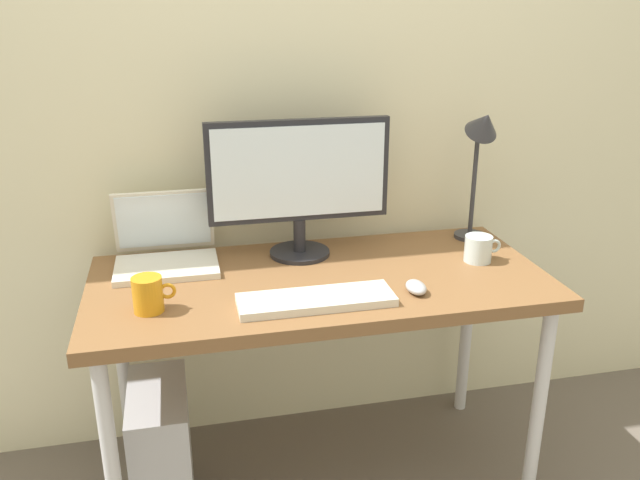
# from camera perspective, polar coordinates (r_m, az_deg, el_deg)

# --- Properties ---
(ground_plane) EXTENTS (6.00, 6.00, 0.00)m
(ground_plane) POSITION_cam_1_polar(r_m,az_deg,el_deg) (2.42, 0.00, -19.71)
(ground_plane) COLOR #665B51
(back_wall) EXTENTS (4.40, 0.04, 2.60)m
(back_wall) POSITION_cam_1_polar(r_m,az_deg,el_deg) (2.24, -2.22, 13.78)
(back_wall) COLOR beige
(back_wall) RESTS_ON ground_plane
(desk) EXTENTS (1.40, 0.65, 0.75)m
(desk) POSITION_cam_1_polar(r_m,az_deg,el_deg) (2.05, 0.00, -4.97)
(desk) COLOR brown
(desk) RESTS_ON ground_plane
(monitor) EXTENTS (0.59, 0.20, 0.45)m
(monitor) POSITION_cam_1_polar(r_m,az_deg,el_deg) (2.11, -1.84, 5.33)
(monitor) COLOR #232328
(monitor) RESTS_ON desk
(laptop) EXTENTS (0.32, 0.27, 0.23)m
(laptop) POSITION_cam_1_polar(r_m,az_deg,el_deg) (2.15, -13.31, -0.59)
(laptop) COLOR silver
(laptop) RESTS_ON desk
(desk_lamp) EXTENTS (0.11, 0.16, 0.48)m
(desk_lamp) POSITION_cam_1_polar(r_m,az_deg,el_deg) (2.29, 13.89, 8.07)
(desk_lamp) COLOR #333338
(desk_lamp) RESTS_ON desk
(keyboard) EXTENTS (0.44, 0.14, 0.02)m
(keyboard) POSITION_cam_1_polar(r_m,az_deg,el_deg) (1.84, -0.34, -5.25)
(keyboard) COLOR silver
(keyboard) RESTS_ON desk
(mouse) EXTENTS (0.06, 0.09, 0.03)m
(mouse) POSITION_cam_1_polar(r_m,az_deg,el_deg) (1.92, 8.37, -4.09)
(mouse) COLOR #B2B2B7
(mouse) RESTS_ON desk
(coffee_mug) EXTENTS (0.12, 0.08, 0.10)m
(coffee_mug) POSITION_cam_1_polar(r_m,az_deg,el_deg) (1.84, -14.74, -4.60)
(coffee_mug) COLOR orange
(coffee_mug) RESTS_ON desk
(glass_cup) EXTENTS (0.12, 0.09, 0.09)m
(glass_cup) POSITION_cam_1_polar(r_m,az_deg,el_deg) (2.18, 13.66, -0.73)
(glass_cup) COLOR silver
(glass_cup) RESTS_ON desk
(computer_tower) EXTENTS (0.18, 0.36, 0.42)m
(computer_tower) POSITION_cam_1_polar(r_m,az_deg,el_deg) (2.24, -13.62, -17.23)
(computer_tower) COLOR #B2B2B7
(computer_tower) RESTS_ON ground_plane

